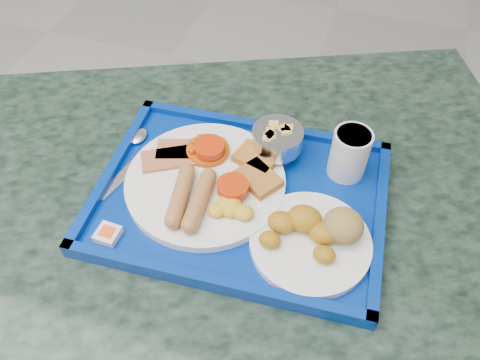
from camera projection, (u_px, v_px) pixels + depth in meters
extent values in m
cylinder|color=gray|center=(237.00, 335.00, 1.34)|extent=(0.51, 0.51, 0.03)
cylinder|color=gray|center=(237.00, 281.00, 1.09)|extent=(0.10, 0.10, 0.62)
cube|color=black|center=(236.00, 193.00, 0.84)|extent=(1.30, 1.11, 0.04)
cube|color=navy|center=(240.00, 198.00, 0.80)|extent=(0.50, 0.38, 0.02)
cube|color=navy|center=(262.00, 126.00, 0.89)|extent=(0.48, 0.05, 0.01)
cube|color=navy|center=(211.00, 280.00, 0.68)|extent=(0.48, 0.05, 0.01)
cube|color=navy|center=(379.00, 221.00, 0.75)|extent=(0.04, 0.35, 0.01)
cube|color=navy|center=(113.00, 167.00, 0.82)|extent=(0.04, 0.35, 0.01)
cylinder|color=white|center=(205.00, 182.00, 0.80)|extent=(0.27, 0.27, 0.02)
cube|color=#B56148|center=(183.00, 150.00, 0.83)|extent=(0.10, 0.08, 0.01)
cube|color=#B56148|center=(168.00, 159.00, 0.82)|extent=(0.11, 0.09, 0.01)
cylinder|color=#B24807|center=(208.00, 150.00, 0.83)|extent=(0.08, 0.08, 0.01)
sphere|color=#B24807|center=(214.00, 157.00, 0.81)|extent=(0.01, 0.01, 0.01)
sphere|color=#B24807|center=(208.00, 148.00, 0.82)|extent=(0.01, 0.01, 0.01)
sphere|color=#B24807|center=(200.00, 144.00, 0.83)|extent=(0.01, 0.01, 0.01)
sphere|color=#B24807|center=(196.00, 149.00, 0.82)|extent=(0.01, 0.01, 0.01)
sphere|color=#B24807|center=(194.00, 141.00, 0.83)|extent=(0.01, 0.01, 0.01)
sphere|color=#B24807|center=(199.00, 137.00, 0.84)|extent=(0.01, 0.01, 0.01)
sphere|color=#B24807|center=(205.00, 148.00, 0.82)|extent=(0.01, 0.01, 0.01)
sphere|color=#B24807|center=(214.00, 153.00, 0.81)|extent=(0.01, 0.01, 0.01)
sphere|color=#B24807|center=(203.00, 157.00, 0.81)|extent=(0.01, 0.01, 0.01)
sphere|color=#B24807|center=(192.00, 151.00, 0.82)|extent=(0.01, 0.01, 0.01)
sphere|color=#B24807|center=(195.00, 149.00, 0.82)|extent=(0.01, 0.01, 0.01)
sphere|color=#B24807|center=(194.00, 150.00, 0.82)|extent=(0.01, 0.01, 0.01)
sphere|color=#B24807|center=(202.00, 141.00, 0.83)|extent=(0.01, 0.01, 0.01)
sphere|color=#B24807|center=(195.00, 141.00, 0.83)|extent=(0.01, 0.01, 0.01)
sphere|color=#B24807|center=(218.00, 144.00, 0.83)|extent=(0.01, 0.01, 0.01)
sphere|color=#B24807|center=(200.00, 139.00, 0.84)|extent=(0.01, 0.01, 0.01)
cube|color=#A26528|center=(256.00, 158.00, 0.81)|extent=(0.08, 0.07, 0.01)
cube|color=#A26528|center=(258.00, 178.00, 0.78)|extent=(0.09, 0.08, 0.01)
cylinder|color=brown|center=(180.00, 195.00, 0.75)|extent=(0.04, 0.11, 0.03)
cylinder|color=brown|center=(199.00, 200.00, 0.75)|extent=(0.03, 0.11, 0.03)
ellipsoid|color=gold|center=(225.00, 192.00, 0.76)|extent=(0.03, 0.03, 0.02)
ellipsoid|color=gold|center=(236.00, 188.00, 0.76)|extent=(0.04, 0.04, 0.02)
ellipsoid|color=gold|center=(244.00, 182.00, 0.77)|extent=(0.03, 0.03, 0.02)
ellipsoid|color=gold|center=(232.00, 205.00, 0.74)|extent=(0.03, 0.03, 0.02)
ellipsoid|color=gold|center=(230.00, 210.00, 0.74)|extent=(0.03, 0.03, 0.02)
ellipsoid|color=gold|center=(224.00, 205.00, 0.74)|extent=(0.03, 0.03, 0.02)
ellipsoid|color=gold|center=(229.00, 198.00, 0.75)|extent=(0.03, 0.03, 0.02)
ellipsoid|color=gold|center=(244.00, 213.00, 0.74)|extent=(0.03, 0.03, 0.02)
ellipsoid|color=gold|center=(241.00, 212.00, 0.74)|extent=(0.03, 0.03, 0.02)
ellipsoid|color=gold|center=(228.00, 189.00, 0.76)|extent=(0.03, 0.03, 0.02)
ellipsoid|color=gold|center=(217.00, 210.00, 0.74)|extent=(0.03, 0.03, 0.02)
cylinder|color=#AD1E04|center=(209.00, 148.00, 0.81)|extent=(0.05, 0.05, 0.02)
cylinder|color=#AD1E04|center=(233.00, 187.00, 0.76)|extent=(0.05, 0.05, 0.02)
cylinder|color=white|center=(310.00, 242.00, 0.72)|extent=(0.19, 0.19, 0.01)
ellipsoid|color=#9A6812|center=(324.00, 255.00, 0.69)|extent=(0.03, 0.03, 0.02)
ellipsoid|color=#9A6812|center=(323.00, 233.00, 0.71)|extent=(0.04, 0.04, 0.03)
ellipsoid|color=#9A6812|center=(305.00, 219.00, 0.72)|extent=(0.06, 0.05, 0.04)
ellipsoid|color=#9A6812|center=(282.00, 222.00, 0.72)|extent=(0.04, 0.04, 0.03)
ellipsoid|color=#9A6812|center=(270.00, 240.00, 0.70)|extent=(0.03, 0.03, 0.02)
ellipsoid|color=olive|center=(343.00, 225.00, 0.70)|extent=(0.06, 0.06, 0.05)
cylinder|color=silver|center=(276.00, 154.00, 0.85)|extent=(0.06, 0.06, 0.01)
cylinder|color=silver|center=(276.00, 149.00, 0.84)|extent=(0.02, 0.02, 0.02)
cylinder|color=silver|center=(277.00, 139.00, 0.82)|extent=(0.09, 0.09, 0.04)
cube|color=#FFD961|center=(270.00, 136.00, 0.80)|extent=(0.02, 0.02, 0.01)
cube|color=#FFD961|center=(273.00, 126.00, 0.82)|extent=(0.02, 0.02, 0.01)
cube|color=#FFD961|center=(283.00, 130.00, 0.81)|extent=(0.02, 0.02, 0.01)
cube|color=#FFD961|center=(288.00, 130.00, 0.81)|extent=(0.02, 0.02, 0.01)
cube|color=#FFD961|center=(270.00, 133.00, 0.80)|extent=(0.02, 0.02, 0.01)
cube|color=#FFD961|center=(267.00, 139.00, 0.80)|extent=(0.02, 0.02, 0.01)
cube|color=#FFD961|center=(270.00, 138.00, 0.80)|extent=(0.02, 0.02, 0.01)
cube|color=#FFD961|center=(286.00, 133.00, 0.81)|extent=(0.02, 0.02, 0.01)
cylinder|color=silver|center=(349.00, 154.00, 0.79)|extent=(0.06, 0.06, 0.09)
cylinder|color=#DF560C|center=(354.00, 137.00, 0.76)|extent=(0.06, 0.06, 0.01)
cube|color=silver|center=(128.00, 174.00, 0.82)|extent=(0.05, 0.14, 0.00)
ellipsoid|color=silver|center=(138.00, 136.00, 0.87)|extent=(0.04, 0.05, 0.01)
cube|color=silver|center=(120.00, 176.00, 0.81)|extent=(0.04, 0.16, 0.00)
cube|color=white|center=(108.00, 234.00, 0.73)|extent=(0.04, 0.04, 0.01)
cube|color=#FD581C|center=(107.00, 232.00, 0.73)|extent=(0.02, 0.02, 0.00)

